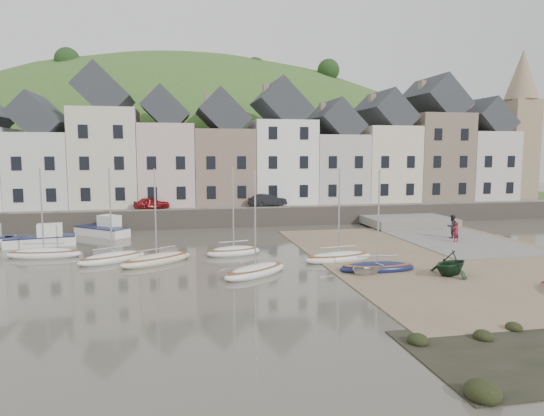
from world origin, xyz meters
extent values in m
plane|color=#4A463A|center=(0.00, 0.00, 0.00)|extent=(160.00, 160.00, 0.00)
cube|color=#355723|center=(0.00, 32.00, 0.75)|extent=(90.00, 30.00, 1.50)
cube|color=slate|center=(0.00, 20.50, 1.55)|extent=(70.00, 7.00, 0.10)
cube|color=slate|center=(0.00, 17.00, 0.90)|extent=(70.00, 1.20, 1.80)
cube|color=brown|center=(11.00, 0.00, 0.03)|extent=(18.00, 26.00, 0.06)
cube|color=slate|center=(15.00, 8.00, 0.06)|extent=(8.00, 18.00, 0.12)
ellipsoid|color=#355723|center=(-5.00, 60.00, -18.00)|extent=(134.40, 84.00, 84.00)
cylinder|color=#382619|center=(-22.00, 48.00, 18.00)|extent=(0.50, 0.50, 3.00)
sphere|color=#213D19|center=(-22.00, 48.00, 20.50)|extent=(3.60, 3.60, 3.60)
cylinder|color=#382619|center=(-8.00, 52.00, 18.00)|extent=(0.50, 0.50, 3.00)
sphere|color=#213D19|center=(-8.00, 52.00, 20.50)|extent=(3.60, 3.60, 3.60)
cylinder|color=#382619|center=(6.00, 50.00, 18.00)|extent=(0.50, 0.50, 3.00)
sphere|color=#213D19|center=(6.00, 50.00, 20.50)|extent=(3.60, 3.60, 3.60)
cylinder|color=#382619|center=(18.00, 49.00, 18.00)|extent=(0.50, 0.50, 3.00)
sphere|color=#213D19|center=(18.00, 49.00, 20.50)|extent=(3.60, 3.60, 3.60)
cube|color=silver|center=(-20.05, 24.00, 5.25)|extent=(5.80, 8.00, 7.50)
cube|color=gray|center=(-21.50, 24.00, 11.92)|extent=(0.60, 0.90, 1.40)
cube|color=beige|center=(-13.90, 24.00, 6.50)|extent=(6.40, 8.00, 10.00)
cube|color=gray|center=(-15.50, 24.00, 14.73)|extent=(0.60, 0.90, 1.40)
cube|color=beige|center=(-7.85, 24.00, 5.75)|extent=(5.60, 8.00, 8.50)
cube|color=gray|center=(-9.25, 24.00, 12.82)|extent=(0.60, 0.90, 1.40)
cube|color=#826859|center=(-1.90, 24.00, 5.50)|extent=(6.20, 8.00, 8.00)
cube|color=gray|center=(-3.45, 24.00, 12.62)|extent=(0.60, 0.90, 1.40)
cube|color=white|center=(4.55, 24.00, 6.00)|extent=(6.60, 8.00, 9.00)
cube|color=gray|center=(2.90, 24.00, 13.83)|extent=(0.60, 0.90, 1.40)
cube|color=beige|center=(10.80, 24.00, 5.25)|extent=(5.80, 8.00, 7.50)
cube|color=gray|center=(9.35, 24.00, 11.92)|extent=(0.60, 0.90, 1.40)
cube|color=beige|center=(16.75, 24.00, 5.75)|extent=(6.00, 8.00, 8.50)
cube|color=gray|center=(15.25, 24.00, 13.02)|extent=(0.60, 0.90, 1.40)
cube|color=#786856|center=(23.00, 24.00, 6.50)|extent=(6.40, 8.00, 10.00)
cube|color=gray|center=(21.40, 24.00, 14.73)|extent=(0.60, 0.90, 1.40)
cube|color=beige|center=(29.15, 24.00, 5.50)|extent=(5.80, 8.00, 8.00)
cube|color=gray|center=(27.70, 24.00, 12.42)|extent=(0.60, 0.90, 1.40)
cube|color=#997F60|center=(34.55, 24.00, 7.50)|extent=(3.50, 3.50, 12.00)
cone|color=#997F60|center=(34.55, 24.00, 16.50)|extent=(4.00, 4.00, 6.00)
ellipsoid|color=white|center=(-15.95, 5.72, 0.20)|extent=(5.07, 1.91, 0.84)
ellipsoid|color=brown|center=(-15.95, 5.72, 0.42)|extent=(4.66, 1.73, 0.20)
cylinder|color=#B2B5B7|center=(-15.95, 5.72, 3.30)|extent=(0.10, 0.10, 5.60)
cylinder|color=#B2B5B7|center=(-15.95, 5.72, 0.95)|extent=(2.72, 0.31, 0.08)
ellipsoid|color=white|center=(-11.21, 3.34, 0.20)|extent=(4.72, 3.66, 0.84)
ellipsoid|color=brown|center=(-11.21, 3.34, 0.42)|extent=(4.33, 3.35, 0.20)
cylinder|color=#B2B5B7|center=(-11.21, 3.34, 3.30)|extent=(0.10, 0.10, 5.60)
cylinder|color=#B2B5B7|center=(-11.21, 3.34, 0.95)|extent=(2.21, 1.38, 0.08)
ellipsoid|color=beige|center=(-8.33, 2.34, 0.20)|extent=(5.13, 4.12, 0.84)
ellipsoid|color=brown|center=(-8.33, 2.34, 0.42)|extent=(4.71, 3.77, 0.20)
cylinder|color=#B2B5B7|center=(-8.33, 2.34, 3.30)|extent=(0.10, 0.10, 5.60)
cylinder|color=#B2B5B7|center=(-8.33, 2.34, 0.95)|extent=(2.41, 1.65, 0.08)
ellipsoid|color=white|center=(-3.15, 3.95, 0.20)|extent=(4.10, 2.23, 0.84)
ellipsoid|color=brown|center=(-3.15, 3.95, 0.42)|extent=(3.77, 2.03, 0.20)
cylinder|color=#B2B5B7|center=(-3.15, 3.95, 3.30)|extent=(0.10, 0.10, 5.60)
cylinder|color=#B2B5B7|center=(-3.15, 3.95, 0.95)|extent=(2.11, 0.50, 0.08)
ellipsoid|color=white|center=(-2.59, -1.99, 0.20)|extent=(4.67, 3.91, 0.84)
ellipsoid|color=brown|center=(-2.59, -1.99, 0.42)|extent=(4.28, 3.58, 0.20)
cylinder|color=#B2B5B7|center=(-2.59, -1.99, 3.30)|extent=(0.10, 0.10, 5.60)
cylinder|color=#B2B5B7|center=(-2.59, -1.99, 0.95)|extent=(2.14, 1.54, 0.08)
ellipsoid|color=#151B42|center=(4.74, -2.56, 0.20)|extent=(4.75, 1.70, 0.84)
ellipsoid|color=brown|center=(4.74, -2.56, 0.42)|extent=(4.37, 1.54, 0.20)
cylinder|color=#B2B5B7|center=(4.74, -2.56, 3.30)|extent=(0.10, 0.10, 5.60)
cylinder|color=#B2B5B7|center=(4.74, -2.56, 0.95)|extent=(2.58, 0.19, 0.08)
ellipsoid|color=white|center=(3.39, 0.66, 0.20)|extent=(5.03, 2.31, 0.84)
ellipsoid|color=brown|center=(3.39, 0.66, 0.42)|extent=(4.63, 2.11, 0.20)
cylinder|color=#B2B5B7|center=(3.39, 0.66, 3.30)|extent=(0.10, 0.10, 5.60)
cylinder|color=#B2B5B7|center=(3.39, 0.66, 0.95)|extent=(2.64, 0.54, 0.08)
cube|color=white|center=(-17.26, 10.14, 0.35)|extent=(5.27, 2.57, 0.70)
cube|color=#151B42|center=(-17.26, 10.14, 0.72)|extent=(5.18, 2.60, 0.08)
cube|color=white|center=(-16.51, 10.00, 1.20)|extent=(1.95, 1.49, 1.00)
cube|color=white|center=(-13.30, 14.05, 0.35)|extent=(4.95, 4.64, 0.70)
cube|color=#151B42|center=(-13.30, 14.05, 0.72)|extent=(4.91, 4.61, 0.08)
cube|color=white|center=(-12.73, 14.55, 1.20)|extent=(2.13, 2.08, 1.00)
imported|color=silver|center=(4.14, -2.73, 0.40)|extent=(4.01, 3.72, 0.68)
imported|color=#16311C|center=(8.43, -4.43, 0.78)|extent=(3.47, 3.28, 1.44)
imported|color=maroon|center=(14.57, 4.94, 0.91)|extent=(0.65, 0.51, 1.57)
imported|color=#232228|center=(15.20, 6.56, 1.08)|extent=(1.06, 0.91, 1.92)
imported|color=maroon|center=(-9.32, 19.50, 2.19)|extent=(3.71, 2.30, 1.18)
imported|color=black|center=(2.25, 19.50, 2.25)|extent=(4.15, 2.61, 1.29)
ellipsoid|color=black|center=(1.52, -17.54, 0.21)|extent=(1.05, 1.16, 0.68)
ellipsoid|color=black|center=(4.34, -13.48, 0.14)|extent=(0.72, 0.80, 0.47)
ellipsoid|color=black|center=(1.68, -13.39, 0.15)|extent=(0.77, 0.84, 0.50)
ellipsoid|color=black|center=(6.15, -12.84, 0.13)|extent=(0.64, 0.71, 0.42)
camera|label=1|loc=(-7.11, -29.56, 7.12)|focal=32.37mm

